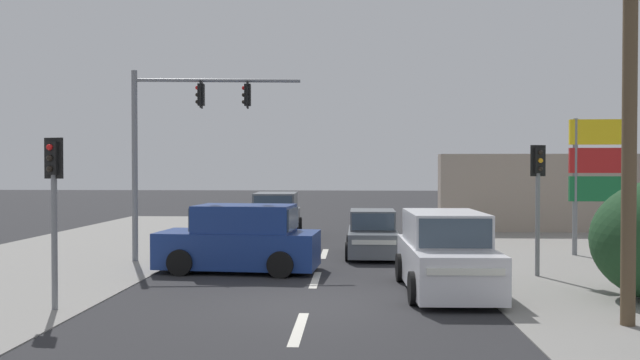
# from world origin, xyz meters

# --- Properties ---
(ground_plane) EXTENTS (140.00, 140.00, 0.00)m
(ground_plane) POSITION_xyz_m (0.00, 0.00, 0.00)
(ground_plane) COLOR #28282B
(lane_dash_near) EXTENTS (0.20, 2.40, 0.01)m
(lane_dash_near) POSITION_xyz_m (0.00, -2.00, 0.00)
(lane_dash_near) COLOR silver
(lane_dash_near) RESTS_ON ground
(lane_dash_mid) EXTENTS (0.20, 2.40, 0.01)m
(lane_dash_mid) POSITION_xyz_m (0.00, 3.00, 0.00)
(lane_dash_mid) COLOR silver
(lane_dash_mid) RESTS_ON ground
(lane_dash_far) EXTENTS (0.20, 2.40, 0.01)m
(lane_dash_far) POSITION_xyz_m (0.00, 8.00, 0.00)
(lane_dash_far) COLOR silver
(lane_dash_far) RESTS_ON ground
(kerb_left_verge) EXTENTS (8.00, 40.00, 0.02)m
(kerb_left_verge) POSITION_xyz_m (-8.50, 4.00, 0.01)
(kerb_left_verge) COLOR gray
(kerb_left_verge) RESTS_ON ground
(utility_pole_foreground_right) EXTENTS (3.78, 0.43, 10.37)m
(utility_pole_foreground_right) POSITION_xyz_m (5.94, -1.51, 5.55)
(utility_pole_foreground_right) COLOR brown
(utility_pole_foreground_right) RESTS_ON ground
(traffic_signal_mast) EXTENTS (5.27, 0.63, 6.00)m
(traffic_signal_mast) POSITION_xyz_m (-4.57, 6.04, 4.15)
(traffic_signal_mast) COLOR slate
(traffic_signal_mast) RESTS_ON ground
(pedestal_signal_right_kerb) EXTENTS (0.43, 0.31, 3.56)m
(pedestal_signal_right_kerb) POSITION_xyz_m (5.96, 3.77, 2.42)
(pedestal_signal_right_kerb) COLOR slate
(pedestal_signal_right_kerb) RESTS_ON ground
(pedestal_signal_left_kerb) EXTENTS (0.44, 0.31, 3.56)m
(pedestal_signal_left_kerb) POSITION_xyz_m (-5.15, -0.83, 2.42)
(pedestal_signal_left_kerb) COLOR slate
(pedestal_signal_left_kerb) RESTS_ON ground
(shopping_plaza_sign) EXTENTS (2.10, 0.16, 4.60)m
(shopping_plaza_sign) POSITION_xyz_m (9.27, 7.99, 2.98)
(shopping_plaza_sign) COLOR slate
(shopping_plaza_sign) RESTS_ON ground
(shopfront_wall_far) EXTENTS (12.00, 1.00, 3.60)m
(shopfront_wall_far) POSITION_xyz_m (11.00, 16.00, 1.80)
(shopfront_wall_far) COLOR #A39384
(shopfront_wall_far) RESTS_ON ground
(suv_receding_far) EXTENTS (4.66, 2.32, 1.90)m
(suv_receding_far) POSITION_xyz_m (-2.22, 4.24, 0.88)
(suv_receding_far) COLOR navy
(suv_receding_far) RESTS_ON ground
(hatchback_oncoming_mid) EXTENTS (1.80, 3.65, 1.53)m
(hatchback_oncoming_mid) POSITION_xyz_m (1.64, 7.58, 0.70)
(hatchback_oncoming_mid) COLOR slate
(hatchback_oncoming_mid) RESTS_ON ground
(suv_crossing_left) EXTENTS (2.16, 4.59, 1.90)m
(suv_crossing_left) POSITION_xyz_m (3.18, 1.59, 0.88)
(suv_crossing_left) COLOR silver
(suv_crossing_left) RESTS_ON ground
(suv_kerbside_parked) EXTENTS (2.19, 4.60, 1.90)m
(suv_kerbside_parked) POSITION_xyz_m (-2.32, 13.31, 0.88)
(suv_kerbside_parked) COLOR slate
(suv_kerbside_parked) RESTS_ON ground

